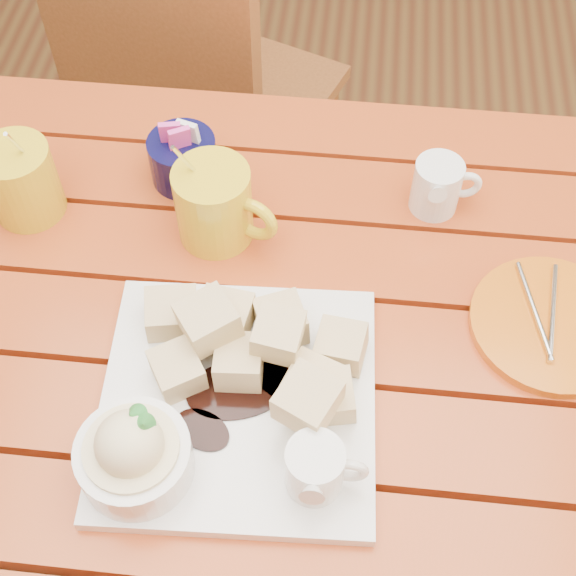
# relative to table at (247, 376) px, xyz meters

# --- Properties ---
(ground) EXTENTS (5.00, 5.00, 0.00)m
(ground) POSITION_rel_table_xyz_m (0.00, -0.00, -0.64)
(ground) COLOR #572C19
(ground) RESTS_ON ground
(table) EXTENTS (1.20, 0.79, 0.75)m
(table) POSITION_rel_table_xyz_m (0.00, 0.00, 0.00)
(table) COLOR #A24414
(table) RESTS_ON ground
(dessert_plate) EXTENTS (0.30, 0.30, 0.12)m
(dessert_plate) POSITION_rel_table_xyz_m (-0.00, -0.11, 0.14)
(dessert_plate) COLOR white
(dessert_plate) RESTS_ON table
(coffee_mug_left) EXTENTS (0.12, 0.09, 0.15)m
(coffee_mug_left) POSITION_rel_table_xyz_m (-0.29, 0.16, 0.16)
(coffee_mug_left) COLOR gold
(coffee_mug_left) RESTS_ON table
(coffee_mug_right) EXTENTS (0.13, 0.09, 0.15)m
(coffee_mug_right) POSITION_rel_table_xyz_m (-0.05, 0.14, 0.16)
(coffee_mug_right) COLOR gold
(coffee_mug_right) RESTS_ON table
(cream_pitcher) EXTENTS (0.09, 0.07, 0.07)m
(cream_pitcher) POSITION_rel_table_xyz_m (0.22, 0.21, 0.15)
(cream_pitcher) COLOR white
(cream_pitcher) RESTS_ON table
(sugar_caddy) EXTENTS (0.09, 0.09, 0.09)m
(sugar_caddy) POSITION_rel_table_xyz_m (-0.11, 0.23, 0.14)
(sugar_caddy) COLOR #0C0B33
(sugar_caddy) RESTS_ON table
(orange_saucer) EXTENTS (0.19, 0.19, 0.02)m
(orange_saucer) POSITION_rel_table_xyz_m (0.35, 0.04, 0.11)
(orange_saucer) COLOR #CE6111
(orange_saucer) RESTS_ON table
(chair_far) EXTENTS (0.53, 0.53, 0.87)m
(chair_far) POSITION_rel_table_xyz_m (-0.20, 0.67, -0.16)
(chair_far) COLOR brown
(chair_far) RESTS_ON ground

